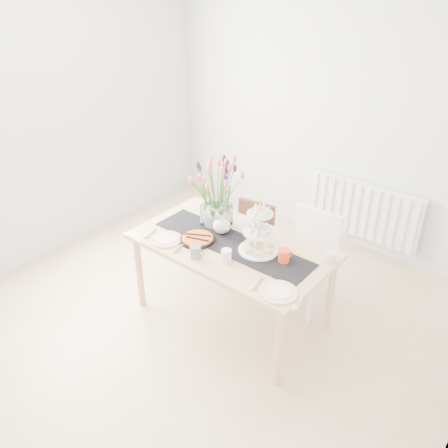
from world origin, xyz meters
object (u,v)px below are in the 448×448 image
Objects in this scene: tulip_vase at (216,183)px; tart_tin at (197,239)px; mug_white at (226,255)px; cake_stand at (259,237)px; chair_white at (310,252)px; teapot at (222,226)px; mug_orange at (284,256)px; plate_right at (279,292)px; dining_table at (232,252)px; mug_grey at (195,252)px; radiator at (364,211)px; plate_left at (166,239)px; cream_jug at (331,257)px; chair_brown at (251,236)px.

tulip_vase reaches higher than tart_tin.
cake_stand is at bearing 93.63° from mug_white.
chair_white is 3.74× the size of teapot.
plate_right is at bearing -130.58° from mug_orange.
cake_stand is (0.23, 0.04, 0.21)m from dining_table.
teapot reaches higher than mug_white.
mug_grey is at bearing -51.56° from tart_tin.
radiator is 4.23× the size of tart_tin.
plate_left is at bearing -112.13° from radiator.
teapot reaches higher than cream_jug.
mug_white is (0.37, -0.83, 0.37)m from chair_brown.
dining_table is at bearing -156.57° from cream_jug.
teapot is at bearing 155.63° from dining_table.
chair_brown is at bearing 73.05° from mug_orange.
teapot is (0.12, -0.08, -0.33)m from tulip_vase.
tulip_vase reaches higher than chair_brown.
mug_grey is at bearing -124.19° from mug_white.
dining_table is 0.71m from plate_right.
teapot reaches higher than plate_left.
cream_jug is 0.35m from mug_orange.
mug_orange reaches higher than mug_white.
radiator is 2.22m from plate_left.
chair_white reaches higher than dining_table.
chair_brown is 7.40× the size of mug_grey.
plate_right is (1.10, 0.00, 0.00)m from plate_left.
chair_white is at bearing 29.91° from mug_orange.
chair_white is 3.10× the size of tart_tin.
plate_right is at bearing 0.00° from teapot.
cake_stand is (-0.15, -0.58, 0.37)m from chair_white.
plate_right is (0.26, -0.91, 0.25)m from chair_white.
chair_brown is 0.99m from mug_orange.
chair_brown is 1.03m from mug_grey.
teapot is at bearing -136.36° from chair_white.
chair_brown is 0.86× the size of chair_white.
plate_right is at bearing -96.11° from cream_jug.
mug_white reaches higher than plate_left.
plate_left is at bearing 180.00° from plate_right.
plate_left is at bearing -110.28° from tulip_vase.
cake_stand is 0.29m from mug_white.
cake_stand is 0.55m from plate_right.
plate_left is 1.10m from plate_right.
tart_tin is 0.73m from mug_orange.
mug_orange reaches higher than mug_grey.
chair_white is (0.01, -1.12, 0.06)m from radiator.
cake_stand is at bearing 9.90° from dining_table.
plate_left is (-0.45, -0.29, 0.08)m from dining_table.
dining_table is 0.79m from cream_jug.
tulip_vase is 6.88× the size of mug_orange.
cake_stand is at bearing 113.08° from mug_orange.
tart_tin is (-0.62, -1.89, 0.32)m from radiator.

